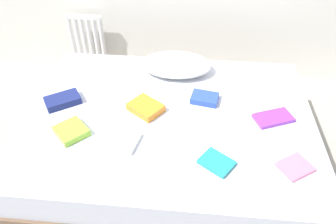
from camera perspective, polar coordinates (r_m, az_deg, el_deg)
ground_plane at (r=2.53m, az=-0.11°, el=-9.03°), size 8.00×8.00×0.00m
bed at (r=2.35m, az=-0.12°, el=-5.12°), size 2.00×1.50×0.50m
radiator at (r=3.40m, az=-14.14°, el=12.44°), size 0.35×0.04×0.50m
pillow at (r=2.55m, az=1.42°, el=8.43°), size 0.55×0.35×0.14m
textbook_white at (r=2.00m, az=-8.87°, el=-4.89°), size 0.28×0.23×0.03m
textbook_teal at (r=1.88m, az=8.63°, el=-8.83°), size 0.23×0.22×0.02m
textbook_blue at (r=2.29m, az=6.52°, el=2.44°), size 0.21×0.17×0.04m
textbook_orange at (r=2.19m, az=-3.99°, el=0.80°), size 0.27×0.26×0.05m
textbook_purple at (r=2.24m, az=18.19°, el=-1.02°), size 0.28×0.22×0.03m
textbook_navy at (r=2.37m, az=-18.18°, el=2.00°), size 0.27×0.25×0.05m
textbook_lime at (r=2.11m, az=-16.81°, el=-3.25°), size 0.26×0.26×0.04m
textbook_pink at (r=1.97m, az=21.62°, el=-9.05°), size 0.23×0.22×0.02m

